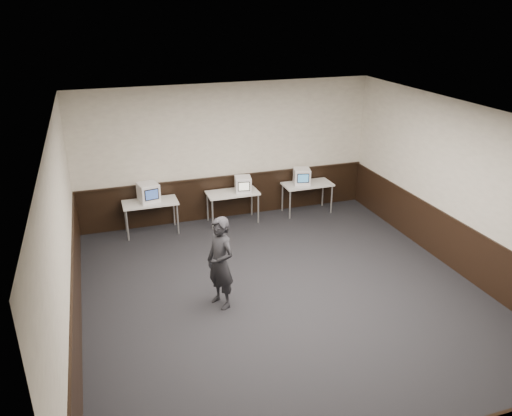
% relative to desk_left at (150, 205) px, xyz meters
% --- Properties ---
extents(floor, '(8.00, 8.00, 0.00)m').
position_rel_desk_left_xyz_m(floor, '(1.90, -3.60, -0.68)').
color(floor, black).
rests_on(floor, ground).
extents(ceiling, '(8.00, 8.00, 0.00)m').
position_rel_desk_left_xyz_m(ceiling, '(1.90, -3.60, 2.52)').
color(ceiling, white).
rests_on(ceiling, back_wall).
extents(back_wall, '(7.00, 0.00, 7.00)m').
position_rel_desk_left_xyz_m(back_wall, '(1.90, 0.40, 0.92)').
color(back_wall, beige).
rests_on(back_wall, ground).
extents(front_wall, '(7.00, 0.00, 7.00)m').
position_rel_desk_left_xyz_m(front_wall, '(1.90, -7.60, 0.92)').
color(front_wall, beige).
rests_on(front_wall, ground).
extents(left_wall, '(0.00, 8.00, 8.00)m').
position_rel_desk_left_xyz_m(left_wall, '(-1.60, -3.60, 0.92)').
color(left_wall, beige).
rests_on(left_wall, ground).
extents(right_wall, '(0.00, 8.00, 8.00)m').
position_rel_desk_left_xyz_m(right_wall, '(5.40, -3.60, 0.92)').
color(right_wall, beige).
rests_on(right_wall, ground).
extents(wainscot_back, '(6.98, 0.04, 1.00)m').
position_rel_desk_left_xyz_m(wainscot_back, '(1.90, 0.38, -0.18)').
color(wainscot_back, black).
rests_on(wainscot_back, back_wall).
extents(wainscot_left, '(0.04, 7.98, 1.00)m').
position_rel_desk_left_xyz_m(wainscot_left, '(-1.58, -3.60, -0.18)').
color(wainscot_left, black).
rests_on(wainscot_left, left_wall).
extents(wainscot_right, '(0.04, 7.98, 1.00)m').
position_rel_desk_left_xyz_m(wainscot_right, '(5.38, -3.60, -0.18)').
color(wainscot_right, black).
rests_on(wainscot_right, right_wall).
extents(wainscot_rail, '(6.98, 0.06, 0.04)m').
position_rel_desk_left_xyz_m(wainscot_rail, '(1.90, 0.36, 0.34)').
color(wainscot_rail, black).
rests_on(wainscot_rail, wainscot_back).
extents(desk_left, '(1.20, 0.60, 0.75)m').
position_rel_desk_left_xyz_m(desk_left, '(0.00, 0.00, 0.00)').
color(desk_left, silver).
rests_on(desk_left, ground).
extents(desk_center, '(1.20, 0.60, 0.75)m').
position_rel_desk_left_xyz_m(desk_center, '(1.90, 0.00, 0.00)').
color(desk_center, silver).
rests_on(desk_center, ground).
extents(desk_right, '(1.20, 0.60, 0.75)m').
position_rel_desk_left_xyz_m(desk_right, '(3.80, 0.00, 0.00)').
color(desk_right, silver).
rests_on(desk_right, ground).
extents(emac_left, '(0.50, 0.51, 0.42)m').
position_rel_desk_left_xyz_m(emac_left, '(-0.01, 0.03, 0.28)').
color(emac_left, white).
rests_on(emac_left, desk_left).
extents(emac_center, '(0.43, 0.45, 0.36)m').
position_rel_desk_left_xyz_m(emac_center, '(2.14, -0.05, 0.25)').
color(emac_center, white).
rests_on(emac_center, desk_center).
extents(emac_right, '(0.47, 0.48, 0.38)m').
position_rel_desk_left_xyz_m(emac_right, '(3.65, 0.03, 0.26)').
color(emac_right, white).
rests_on(emac_right, desk_right).
extents(person, '(0.60, 0.70, 1.62)m').
position_rel_desk_left_xyz_m(person, '(0.75, -3.31, 0.13)').
color(person, black).
rests_on(person, ground).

